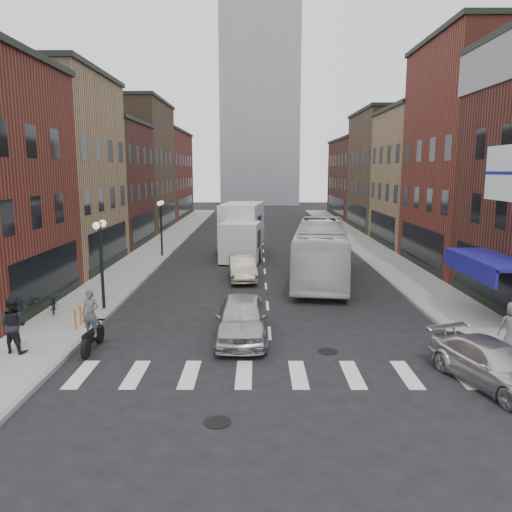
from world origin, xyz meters
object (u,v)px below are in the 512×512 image
(box_truck, at_px, (242,231))
(transit_bus, at_px, (321,251))
(curb_car, at_px, (493,365))
(parked_bicycle, at_px, (54,303))
(streetlamp_near, at_px, (101,248))
(sedan_left_near, at_px, (242,318))
(billboard_sign, at_px, (508,175))
(ped_right_c, at_px, (512,328))
(streetlamp_far, at_px, (161,218))
(motorcycle_rider, at_px, (91,322))
(ped_left_solo, at_px, (13,325))
(bike_rack, at_px, (78,317))
(sedan_left_far, at_px, (242,268))

(box_truck, bearing_deg, transit_bus, -50.81)
(curb_car, relative_size, parked_bicycle, 2.92)
(streetlamp_near, distance_m, sedan_left_near, 7.60)
(billboard_sign, distance_m, sedan_left_near, 11.03)
(box_truck, xyz_separation_m, curb_car, (8.12, -22.57, -1.23))
(parked_bicycle, distance_m, ped_right_c, 18.24)
(streetlamp_far, height_order, curb_car, streetlamp_far)
(streetlamp_near, relative_size, streetlamp_far, 1.00)
(motorcycle_rider, bearing_deg, box_truck, 83.08)
(ped_left_solo, bearing_deg, sedan_left_near, -154.80)
(bike_rack, relative_size, motorcycle_rider, 0.36)
(streetlamp_far, distance_m, ped_left_solo, 19.58)
(curb_car, bearing_deg, bike_rack, 142.21)
(bike_rack, xyz_separation_m, sedan_left_far, (6.26, 9.30, 0.14))
(billboard_sign, distance_m, ped_left_solo, 18.20)
(streetlamp_far, distance_m, transit_bus, 12.83)
(motorcycle_rider, bearing_deg, sedan_left_near, 20.27)
(billboard_sign, distance_m, curb_car, 7.25)
(streetlamp_near, relative_size, parked_bicycle, 2.71)
(billboard_sign, xyz_separation_m, box_truck, (-10.21, 18.32, -4.26))
(curb_car, relative_size, ped_right_c, 2.48)
(box_truck, bearing_deg, billboard_sign, -53.28)
(ped_right_c, bearing_deg, bike_rack, -1.20)
(billboard_sign, distance_m, parked_bicycle, 19.04)
(streetlamp_near, bearing_deg, curb_car, -29.14)
(curb_car, bearing_deg, streetlamp_far, 104.49)
(curb_car, bearing_deg, motorcycle_rider, 149.51)
(billboard_sign, height_order, streetlamp_far, billboard_sign)
(bike_rack, relative_size, transit_bus, 0.07)
(bike_rack, bearing_deg, ped_left_solo, -113.57)
(box_truck, bearing_deg, parked_bicycle, -109.12)
(motorcycle_rider, bearing_deg, sedan_left_far, 73.15)
(bike_rack, height_order, ped_right_c, ped_right_c)
(ped_right_c, bearing_deg, curb_car, 62.29)
(bike_rack, xyz_separation_m, box_truck, (5.98, 17.52, 1.33))
(bike_rack, height_order, sedan_left_near, sedan_left_near)
(sedan_left_far, height_order, ped_left_solo, ped_left_solo)
(streetlamp_far, height_order, parked_bicycle, streetlamp_far)
(ped_right_c, bearing_deg, billboard_sign, -92.82)
(bike_rack, bearing_deg, sedan_left_near, -8.22)
(bike_rack, height_order, curb_car, curb_car)
(transit_bus, height_order, sedan_left_near, transit_bus)
(ped_right_c, bearing_deg, sedan_left_near, -2.43)
(ped_right_c, bearing_deg, streetlamp_far, -42.56)
(sedan_left_near, xyz_separation_m, ped_right_c, (9.25, -1.83, 0.23))
(motorcycle_rider, distance_m, ped_left_solo, 2.55)
(parked_bicycle, bearing_deg, bike_rack, -69.91)
(parked_bicycle, height_order, ped_right_c, ped_right_c)
(sedan_left_far, distance_m, parked_bicycle, 10.82)
(streetlamp_near, bearing_deg, ped_left_solo, -104.39)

